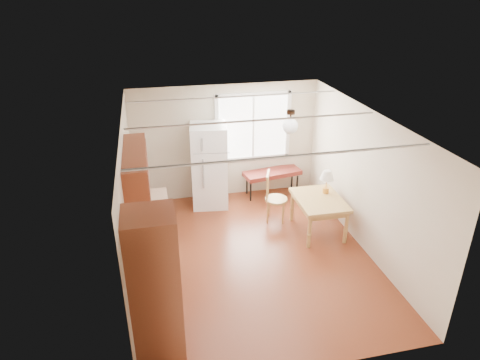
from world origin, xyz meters
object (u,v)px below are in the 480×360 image
object	(u,v)px
refrigerator	(209,166)
chair	(272,194)
bench	(272,174)
dining_table	(319,203)

from	to	relation	value
refrigerator	chair	world-z (taller)	refrigerator
bench	dining_table	size ratio (longest dim) A/B	1.17
bench	dining_table	bearing A→B (deg)	-85.27
chair	bench	bearing A→B (deg)	94.08
refrigerator	dining_table	bearing A→B (deg)	-33.19
dining_table	bench	bearing A→B (deg)	104.86
refrigerator	chair	xyz separation A→B (m)	(1.10, -0.94, -0.31)
refrigerator	dining_table	xyz separation A→B (m)	(1.84, -1.57, -0.29)
refrigerator	bench	world-z (taller)	refrigerator
dining_table	refrigerator	bearing A→B (deg)	140.21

